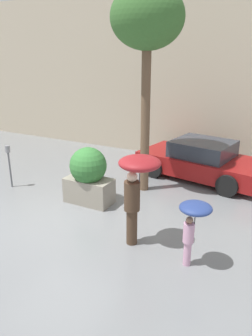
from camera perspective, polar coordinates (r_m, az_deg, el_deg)
name	(u,v)px	position (r m, az deg, el deg)	size (l,w,h in m)	color
ground_plane	(56,222)	(8.17, -12.14, -9.13)	(40.00, 40.00, 0.00)	slate
building_facade	(161,76)	(12.85, 6.15, 15.58)	(18.00, 0.30, 6.00)	#B7A88E
planter_box	(89,175)	(8.72, -6.54, -1.27)	(1.28, 0.98, 1.54)	gray
person_adult	(137,179)	(6.53, 1.89, -2.00)	(0.85, 0.85, 1.94)	#473323
person_child	(193,218)	(6.14, 11.66, -8.46)	(0.60, 0.60, 1.30)	#D199B7
parked_car_near	(202,161)	(10.78, 13.07, 1.24)	(4.22, 2.55, 1.22)	maroon
street_tree	(147,22)	(9.04, 3.72, 24.04)	(1.90, 1.90, 5.49)	brown
parking_meter	(9,158)	(10.24, -19.76, 1.71)	(0.14, 0.14, 1.29)	#595B60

